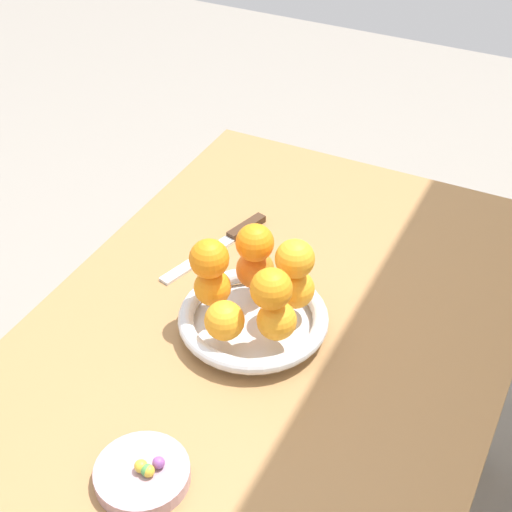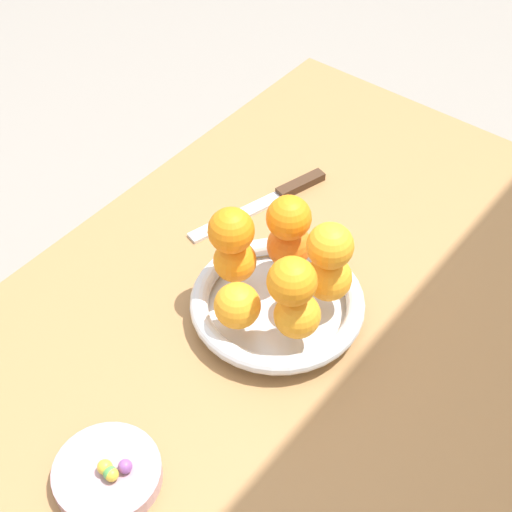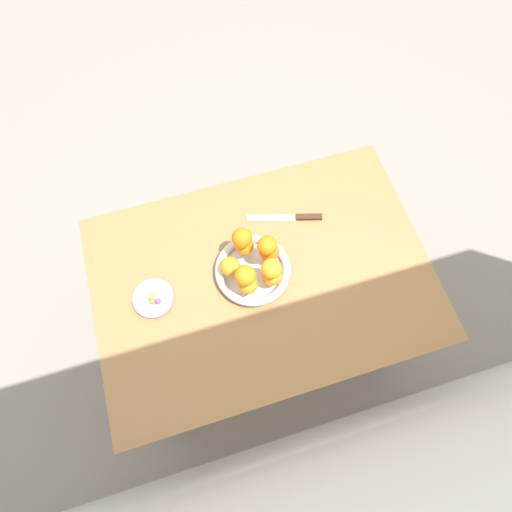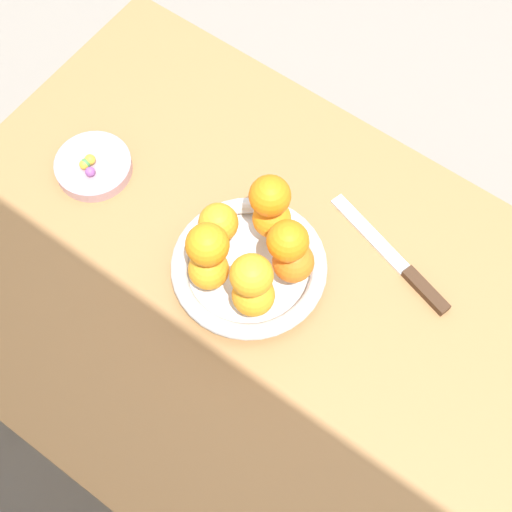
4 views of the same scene
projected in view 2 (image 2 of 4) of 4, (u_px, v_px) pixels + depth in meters
The scene contains 17 objects.
dining_table at pixel (298, 349), 1.18m from camera, with size 1.10×0.76×0.74m.
fruit_bowl at pixel (277, 304), 1.10m from camera, with size 0.24×0.24×0.04m.
candy_dish at pixel (108, 474), 0.93m from camera, with size 0.13×0.13×0.02m, color #B28C99.
orange_0 at pixel (237, 306), 1.03m from camera, with size 0.06×0.06×0.06m, color orange.
orange_1 at pixel (297, 315), 1.02m from camera, with size 0.06×0.06×0.06m, color orange.
orange_2 at pixel (329, 278), 1.06m from camera, with size 0.06×0.06×0.06m, color orange.
orange_3 at pixel (289, 246), 1.11m from camera, with size 0.06×0.06×0.06m, color orange.
orange_4 at pixel (235, 261), 1.09m from camera, with size 0.06×0.06×0.06m, color orange.
orange_5 at pixel (330, 246), 1.01m from camera, with size 0.06×0.06×0.06m, color orange.
orange_6 at pixel (292, 281), 0.97m from camera, with size 0.06×0.06×0.06m, color orange.
orange_7 at pixel (231, 230), 1.04m from camera, with size 0.06×0.06×0.06m, color orange.
orange_8 at pixel (289, 218), 1.05m from camera, with size 0.06×0.06×0.06m, color orange.
candy_ball_0 at pixel (125, 466), 0.91m from camera, with size 0.02×0.02×0.02m, color #8C4C99.
candy_ball_1 at pixel (110, 473), 0.91m from camera, with size 0.02×0.02×0.02m, color #4C9947.
candy_ball_2 at pixel (105, 467), 0.91m from camera, with size 0.02×0.02×0.02m, color gold.
candy_ball_3 at pixel (112, 475), 0.90m from camera, with size 0.02×0.02×0.02m, color gold.
knife at pixel (271, 199), 1.27m from camera, with size 0.26×0.09×0.01m.
Camera 2 is at (0.60, 0.40, 1.60)m, focal length 55.00 mm.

